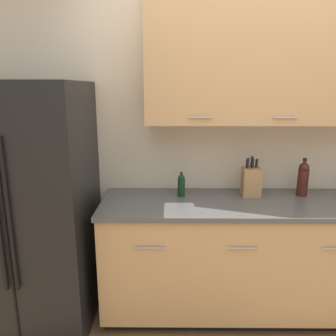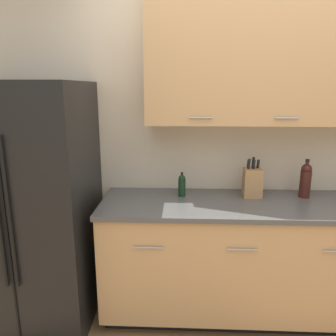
{
  "view_description": "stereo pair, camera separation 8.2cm",
  "coord_description": "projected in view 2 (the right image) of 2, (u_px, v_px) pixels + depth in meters",
  "views": [
    {
      "loc": [
        -0.56,
        -1.24,
        1.74
      ],
      "look_at": [
        -0.58,
        1.05,
        1.18
      ],
      "focal_mm": 35.0,
      "sensor_mm": 36.0,
      "label": 1
    },
    {
      "loc": [
        -0.48,
        -1.24,
        1.74
      ],
      "look_at": [
        -0.58,
        1.05,
        1.18
      ],
      "focal_mm": 35.0,
      "sensor_mm": 36.0,
      "label": 2
    }
  ],
  "objects": [
    {
      "name": "counter_unit",
      "position": [
        274.0,
        259.0,
        2.49
      ],
      "size": [
        2.6,
        0.64,
        0.93
      ],
      "color": "black",
      "rests_on": "ground_plane"
    },
    {
      "name": "wall_back",
      "position": [
        254.0,
        119.0,
        2.53
      ],
      "size": [
        10.0,
        0.39,
        2.6
      ],
      "color": "beige",
      "rests_on": "ground_plane"
    },
    {
      "name": "refrigerator",
      "position": [
        33.0,
        206.0,
        2.4
      ],
      "size": [
        0.84,
        0.78,
        1.78
      ],
      "color": "black",
      "rests_on": "ground_plane"
    },
    {
      "name": "wine_bottle",
      "position": [
        306.0,
        180.0,
        2.47
      ],
      "size": [
        0.08,
        0.08,
        0.29
      ],
      "color": "#3D1914",
      "rests_on": "counter_unit"
    },
    {
      "name": "knife_block",
      "position": [
        252.0,
        182.0,
        2.48
      ],
      "size": [
        0.14,
        0.12,
        0.31
      ],
      "color": "#A87A4C",
      "rests_on": "counter_unit"
    },
    {
      "name": "oil_bottle",
      "position": [
        182.0,
        185.0,
        2.51
      ],
      "size": [
        0.06,
        0.06,
        0.19
      ],
      "color": "black",
      "rests_on": "counter_unit"
    }
  ]
}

